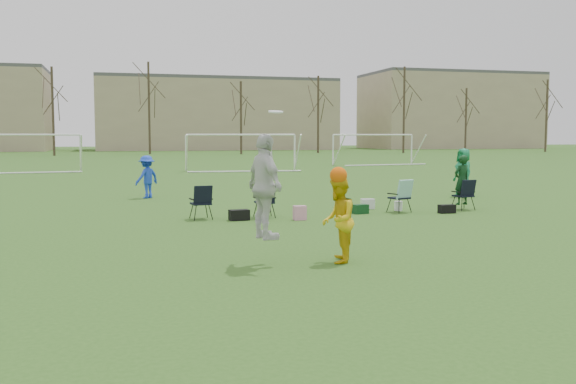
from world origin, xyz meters
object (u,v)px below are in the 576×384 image
object	(u,v)px
fielder_green_far	(463,173)
center_contest	(298,201)
fielder_blue	(147,177)
goal_mid	(241,142)
goal_right	(374,141)
goal_left	(21,142)

from	to	relation	value
fielder_green_far	center_contest	bearing A→B (deg)	-47.03
fielder_blue	center_contest	bearing A→B (deg)	58.76
goal_mid	goal_right	world-z (taller)	same
fielder_blue	goal_mid	distance (m)	19.01
goal_right	fielder_blue	bearing A→B (deg)	-136.80
goal_left	goal_right	distance (m)	26.31
fielder_green_far	goal_mid	bearing A→B (deg)	-171.75
fielder_blue	goal_left	world-z (taller)	goal_left
fielder_green_far	goal_mid	distance (m)	20.78
fielder_blue	center_contest	world-z (taller)	center_contest
fielder_blue	goal_right	world-z (taller)	goal_right
fielder_green_far	goal_left	world-z (taller)	goal_left
center_contest	fielder_green_far	bearing A→B (deg)	48.15
fielder_blue	fielder_green_far	world-z (taller)	fielder_green_far
fielder_green_far	goal_left	bearing A→B (deg)	-144.88
fielder_blue	goal_left	bearing A→B (deg)	-110.47
goal_mid	fielder_green_far	bearing A→B (deg)	-72.57
fielder_green_far	goal_mid	world-z (taller)	goal_mid
fielder_blue	goal_mid	xyz separation A→B (m)	(7.00, 17.63, 1.12)
fielder_green_far	goal_left	xyz separation A→B (m)	(-18.82, 22.19, 0.99)
center_contest	goal_mid	world-z (taller)	center_contest
fielder_green_far	center_contest	world-z (taller)	center_contest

